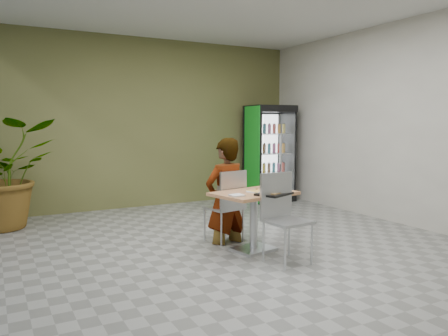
{
  "coord_description": "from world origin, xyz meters",
  "views": [
    {
      "loc": [
        -2.72,
        -4.56,
        1.61
      ],
      "look_at": [
        0.04,
        0.59,
        1.0
      ],
      "focal_mm": 35.0,
      "sensor_mm": 36.0,
      "label": 1
    }
  ],
  "objects": [
    {
      "name": "chair_far",
      "position": [
        0.04,
        0.46,
        0.57
      ],
      "size": [
        0.5,
        0.51,
        0.98
      ],
      "rotation": [
        0.0,
        0.0,
        3.32
      ],
      "color": "#B4B7BA",
      "rests_on": "ground"
    },
    {
      "name": "cafeteria_tray",
      "position": [
        0.24,
        -0.31,
        0.76
      ],
      "size": [
        0.5,
        0.44,
        0.02
      ],
      "primitive_type": "cube",
      "rotation": [
        0.0,
        0.0,
        0.4
      ],
      "color": "black",
      "rests_on": "dining_table"
    },
    {
      "name": "chair_near",
      "position": [
        0.22,
        -0.49,
        0.6
      ],
      "size": [
        0.48,
        0.49,
        1.03
      ],
      "rotation": [
        0.0,
        0.0,
        0.06
      ],
      "color": "#B4B7BA",
      "rests_on": "ground"
    },
    {
      "name": "pizza_plate",
      "position": [
        0.15,
        -0.02,
        0.77
      ],
      "size": [
        0.31,
        0.3,
        0.03
      ],
      "color": "silver",
      "rests_on": "dining_table"
    },
    {
      "name": "ground",
      "position": [
        0.0,
        0.0,
        0.0
      ],
      "size": [
        7.0,
        7.0,
        0.0
      ],
      "primitive_type": "plane",
      "color": "gray",
      "rests_on": "ground"
    },
    {
      "name": "room_envelope",
      "position": [
        0.0,
        0.0,
        1.6
      ],
      "size": [
        6.0,
        7.0,
        3.2
      ],
      "primitive_type": null,
      "color": "silver",
      "rests_on": "ground"
    },
    {
      "name": "beverage_fridge",
      "position": [
        2.36,
        2.9,
        0.98
      ],
      "size": [
        0.96,
        0.77,
        1.96
      ],
      "rotation": [
        0.0,
        0.0,
        -0.1
      ],
      "color": "black",
      "rests_on": "ground"
    },
    {
      "name": "soda_cup",
      "position": [
        0.33,
        -0.02,
        0.83
      ],
      "size": [
        0.09,
        0.09,
        0.17
      ],
      "color": "silver",
      "rests_on": "dining_table"
    },
    {
      "name": "potted_plant",
      "position": [
        -2.58,
        2.82,
        0.84
      ],
      "size": [
        1.83,
        1.7,
        1.68
      ],
      "primitive_type": "imported",
      "rotation": [
        0.0,
        0.0,
        0.31
      ],
      "color": "#2C6F31",
      "rests_on": "ground"
    },
    {
      "name": "dining_table",
      "position": [
        0.14,
        -0.01,
        0.54
      ],
      "size": [
        1.09,
        0.86,
        0.75
      ],
      "rotation": [
        0.0,
        0.0,
        0.2
      ],
      "color": "tan",
      "rests_on": "ground"
    },
    {
      "name": "seated_woman",
      "position": [
        0.02,
        0.52,
        0.55
      ],
      "size": [
        0.69,
        0.51,
        1.71
      ],
      "primitive_type": "imported",
      "rotation": [
        0.0,
        0.0,
        3.32
      ],
      "color": "black",
      "rests_on": "ground"
    },
    {
      "name": "napkin_stack",
      "position": [
        -0.2,
        -0.18,
        0.76
      ],
      "size": [
        0.16,
        0.16,
        0.02
      ],
      "primitive_type": "cube",
      "rotation": [
        0.0,
        0.0,
        0.06
      ],
      "color": "silver",
      "rests_on": "dining_table"
    }
  ]
}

